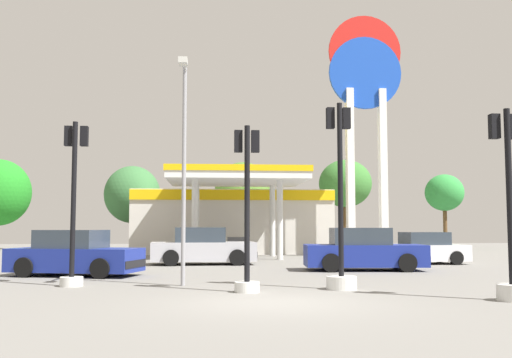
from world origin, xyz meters
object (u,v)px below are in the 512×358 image
station_pole_sign (365,101)px  tree_4 (444,193)px  tree_2 (243,192)px  traffic_signal_2 (74,215)px  car_1 (364,251)px  traffic_signal_0 (510,233)px  corner_streetlamp (184,150)px  car_0 (203,248)px  tree_1 (132,195)px  traffic_signal_1 (247,221)px  traffic_signal_3 (341,230)px  car_3 (75,255)px  car_2 (422,250)px  tree_3 (345,184)px

station_pole_sign → tree_4: 15.61m
tree_2 → traffic_signal_2: bearing=-103.5°
car_1 → traffic_signal_0: (0.91, -9.26, 0.77)m
traffic_signal_0 → corner_streetlamp: (-7.48, 3.74, 2.29)m
traffic_signal_2 → corner_streetlamp: size_ratio=0.74×
car_0 → tree_1: size_ratio=0.77×
traffic_signal_1 → traffic_signal_3: traffic_signal_3 is taller
car_1 → tree_2: size_ratio=0.73×
traffic_signal_0 → station_pole_sign: bearing=84.1°
station_pole_sign → car_0: 13.53m
car_0 → car_3: 7.08m
traffic_signal_0 → traffic_signal_2: size_ratio=0.94×
car_0 → car_2: bearing=-2.7°
car_0 → car_2: size_ratio=1.14×
station_pole_sign → traffic_signal_2: bearing=-129.4°
station_pole_sign → traffic_signal_2: (-12.54, -15.28, -6.77)m
tree_2 → corner_streetlamp: bearing=-96.9°
traffic_signal_1 → tree_1: (-6.52, 27.90, 2.17)m
car_0 → traffic_signal_0: (7.04, -13.23, 0.76)m
tree_4 → corner_streetlamp: (-18.73, -27.33, -0.44)m
car_2 → traffic_signal_1: traffic_signal_1 is taller
car_1 → traffic_signal_3: 7.05m
tree_3 → corner_streetlamp: 29.76m
station_pole_sign → traffic_signal_2: 20.90m
traffic_signal_1 → tree_1: tree_1 is taller
car_3 → tree_4: bearing=46.2°
station_pole_sign → traffic_signal_3: bearing=-107.5°
tree_1 → tree_3: bearing=4.5°
traffic_signal_3 → corner_streetlamp: bearing=165.8°
car_3 → traffic_signal_0: 13.59m
traffic_signal_3 → tree_2: bearing=92.2°
car_0 → traffic_signal_1: size_ratio=1.09×
car_2 → tree_4: bearing=64.8°
tree_3 → corner_streetlamp: size_ratio=1.09×
tree_2 → tree_4: 15.62m
tree_3 → traffic_signal_0: bearing=-96.5°
traffic_signal_3 → car_3: bearing=148.6°
traffic_signal_1 → traffic_signal_3: bearing=10.7°
car_0 → corner_streetlamp: (-0.45, -9.49, 3.06)m
station_pole_sign → car_0: (-9.02, -6.11, -8.02)m
station_pole_sign → car_2: bearing=-84.1°
car_1 → traffic_signal_2: 11.02m
traffic_signal_3 → tree_4: 32.00m
car_0 → car_2: (9.69, -0.45, -0.10)m
car_0 → tree_3: tree_3 is taller
traffic_signal_1 → car_3: bearing=135.6°
traffic_signal_0 → traffic_signal_3: size_ratio=0.87×
station_pole_sign → tree_2: 13.15m
traffic_signal_2 → tree_1: 26.17m
car_0 → traffic_signal_2: (-3.52, -9.17, 1.24)m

